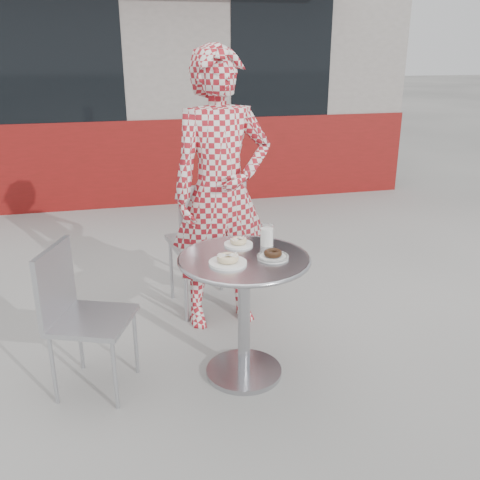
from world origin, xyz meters
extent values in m
plane|color=#9E9B96|center=(0.00, 0.00, 0.00)|extent=(60.00, 60.00, 0.00)
cube|color=gray|center=(0.00, 5.60, 1.50)|extent=(6.00, 4.00, 3.00)
cube|color=maroon|center=(0.00, 3.68, 0.50)|extent=(6.02, 0.20, 1.00)
cube|color=black|center=(-1.20, 3.61, 1.70)|extent=(1.60, 0.04, 1.40)
cube|color=black|center=(1.40, 3.61, 1.70)|extent=(1.20, 0.04, 1.40)
cylinder|color=silver|center=(0.05, -0.05, 0.01)|extent=(0.44, 0.44, 0.03)
cylinder|color=silver|center=(0.05, -0.05, 0.36)|extent=(0.07, 0.07, 0.69)
cylinder|color=silver|center=(0.05, -0.05, 0.71)|extent=(0.69, 0.69, 0.02)
torus|color=silver|center=(0.05, -0.05, 0.71)|extent=(0.72, 0.72, 0.02)
cube|color=#B1B3B9|center=(-0.02, 0.87, 0.49)|extent=(0.51, 0.51, 0.03)
cube|color=#B1B3B9|center=(0.01, 0.66, 0.73)|extent=(0.45, 0.09, 0.45)
cube|color=#B1B3B9|center=(-0.77, 0.02, 0.42)|extent=(0.50, 0.50, 0.03)
cube|color=#B1B3B9|center=(-0.94, 0.08, 0.62)|extent=(0.17, 0.37, 0.39)
imported|color=maroon|center=(0.07, 0.64, 0.90)|extent=(0.70, 0.50, 1.81)
cylinder|color=white|center=(0.06, 0.14, 0.73)|extent=(0.16, 0.16, 0.01)
torus|color=#B79346|center=(0.06, 0.14, 0.75)|extent=(0.09, 0.09, 0.03)
cylinder|color=white|center=(-0.06, -0.12, 0.73)|extent=(0.20, 0.20, 0.01)
torus|color=#B79346|center=(-0.06, -0.12, 0.76)|extent=(0.11, 0.11, 0.04)
cylinder|color=white|center=(0.19, -0.09, 0.73)|extent=(0.17, 0.17, 0.01)
torus|color=black|center=(0.19, -0.09, 0.75)|extent=(0.10, 0.10, 0.03)
torus|color=black|center=(0.19, -0.09, 0.73)|extent=(0.17, 0.17, 0.01)
cylinder|color=white|center=(0.21, 0.10, 0.77)|extent=(0.07, 0.07, 0.10)
cylinder|color=white|center=(0.21, 0.10, 0.78)|extent=(0.08, 0.08, 0.12)
camera|label=1|loc=(-0.60, -2.62, 1.78)|focal=40.00mm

